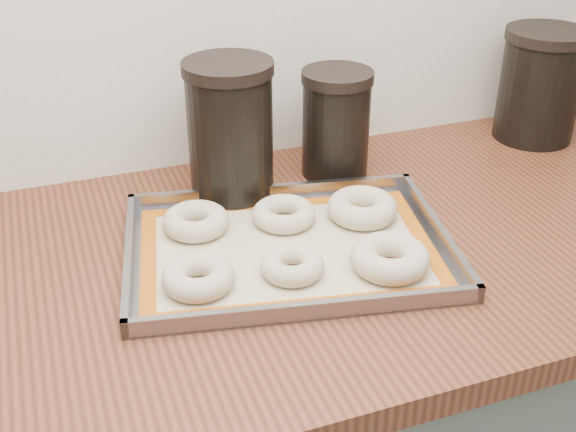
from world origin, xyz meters
name	(u,v)px	position (x,y,z in m)	size (l,w,h in m)	color
countertop	(413,233)	(0.00, 1.68, 0.88)	(3.06, 0.68, 0.04)	brown
baking_tray	(288,248)	(-0.21, 1.66, 0.91)	(0.51, 0.41, 0.03)	gray
baking_mat	(288,249)	(-0.21, 1.66, 0.90)	(0.47, 0.36, 0.00)	#C6B793
bagel_front_left	(198,277)	(-0.36, 1.62, 0.92)	(0.10, 0.10, 0.03)	beige
bagel_front_mid	(292,265)	(-0.23, 1.60, 0.92)	(0.09, 0.09, 0.03)	beige
bagel_front_right	(390,258)	(-0.10, 1.57, 0.92)	(0.11, 0.11, 0.04)	beige
bagel_back_left	(196,221)	(-0.32, 1.76, 0.92)	(0.10, 0.10, 0.03)	beige
bagel_back_mid	(284,214)	(-0.19, 1.74, 0.92)	(0.10, 0.10, 0.03)	beige
bagel_back_right	(362,208)	(-0.07, 1.71, 0.92)	(0.11, 0.11, 0.04)	beige
canister_left	(230,130)	(-0.24, 1.86, 1.01)	(0.14, 0.14, 0.23)	black
canister_mid	(336,123)	(-0.05, 1.88, 0.99)	(0.12, 0.12, 0.18)	black
canister_right	(540,85)	(0.37, 1.89, 1.01)	(0.16, 0.16, 0.21)	black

